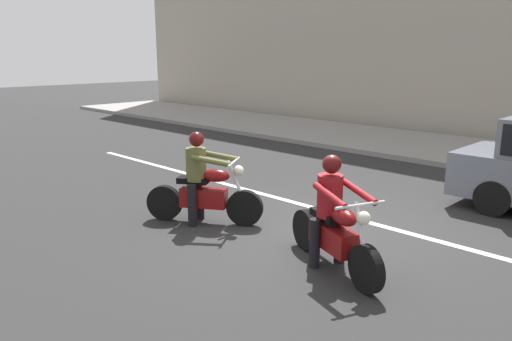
{
  "coord_description": "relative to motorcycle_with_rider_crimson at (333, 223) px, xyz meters",
  "views": [
    {
      "loc": [
        4.51,
        -6.17,
        2.83
      ],
      "look_at": [
        -0.79,
        -0.76,
        1.02
      ],
      "focal_mm": 34.62,
      "sensor_mm": 36.0,
      "label": 1
    }
  ],
  "objects": [
    {
      "name": "motorcycle_with_rider_olive",
      "position": [
        -2.66,
        -0.03,
        0.01
      ],
      "size": [
        1.78,
        1.2,
        1.57
      ],
      "color": "black",
      "rests_on": "ground_plane"
    },
    {
      "name": "motorcycle_with_rider_crimson",
      "position": [
        0.0,
        0.0,
        0.0
      ],
      "size": [
        1.98,
        0.99,
        1.54
      ],
      "color": "black",
      "rests_on": "ground_plane"
    },
    {
      "name": "ground_plane",
      "position": [
        -0.92,
        1.04,
        -0.64
      ],
      "size": [
        80.0,
        80.0,
        0.0
      ],
      "primitive_type": "plane",
      "color": "#282828"
    },
    {
      "name": "lane_marking_stripe",
      "position": [
        -0.35,
        1.94,
        -0.63
      ],
      "size": [
        18.0,
        0.14,
        0.01
      ],
      "primitive_type": "cube",
      "color": "silver",
      "rests_on": "ground_plane"
    },
    {
      "name": "sidewalk_slab",
      "position": [
        -0.92,
        9.04,
        -0.57
      ],
      "size": [
        40.0,
        4.4,
        0.14
      ],
      "primitive_type": "cube",
      "color": "gray",
      "rests_on": "ground_plane"
    }
  ]
}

